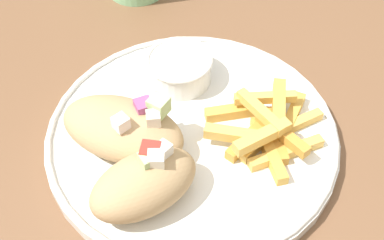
{
  "coord_description": "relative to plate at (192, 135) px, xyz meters",
  "views": [
    {
      "loc": [
        -0.16,
        -0.3,
        1.22
      ],
      "look_at": [
        -0.0,
        0.01,
        0.81
      ],
      "focal_mm": 50.0,
      "sensor_mm": 36.0,
      "label": 1
    }
  ],
  "objects": [
    {
      "name": "plate",
      "position": [
        0.0,
        0.0,
        0.0
      ],
      "size": [
        0.3,
        0.3,
        0.02
      ],
      "color": "white",
      "rests_on": "table"
    },
    {
      "name": "fries_pile",
      "position": [
        0.07,
        -0.04,
        0.02
      ],
      "size": [
        0.13,
        0.11,
        0.03
      ],
      "color": "gold",
      "rests_on": "plate"
    },
    {
      "name": "sauce_ramekin",
      "position": [
        0.02,
        0.08,
        0.02
      ],
      "size": [
        0.07,
        0.07,
        0.03
      ],
      "color": "white",
      "rests_on": "plate"
    },
    {
      "name": "pita_sandwich_far",
      "position": [
        -0.07,
        0.02,
        0.03
      ],
      "size": [
        0.14,
        0.15,
        0.06
      ],
      "rotation": [
        0.0,
        0.0,
        -0.87
      ],
      "color": "tan",
      "rests_on": "plate"
    },
    {
      "name": "table",
      "position": [
        0.0,
        -0.01,
        -0.08
      ],
      "size": [
        1.37,
        1.37,
        0.78
      ],
      "color": "brown",
      "rests_on": "ground_plane"
    },
    {
      "name": "pita_sandwich_near",
      "position": [
        -0.07,
        -0.05,
        0.03
      ],
      "size": [
        0.11,
        0.07,
        0.06
      ],
      "rotation": [
        0.0,
        0.0,
        0.12
      ],
      "color": "tan",
      "rests_on": "plate"
    }
  ]
}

